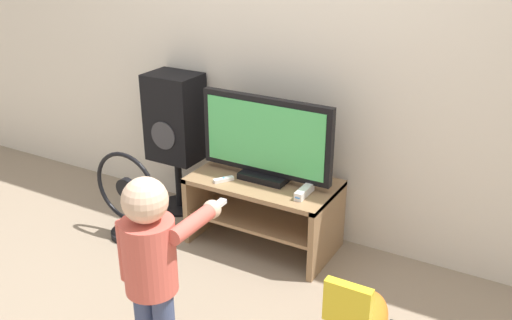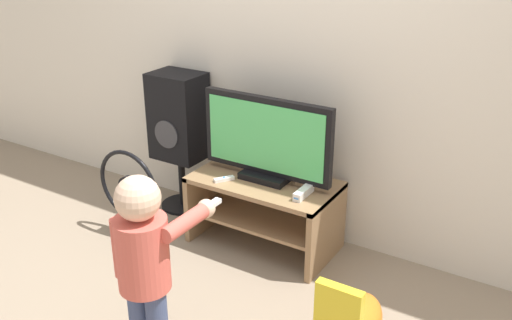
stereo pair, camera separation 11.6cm
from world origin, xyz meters
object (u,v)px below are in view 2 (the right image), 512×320
Objects in this scene: remote_primary at (224,179)px; speaker_tower at (179,120)px; television at (266,140)px; game_console at (304,192)px; floor_fan at (129,198)px; child at (145,254)px.

speaker_tower reaches higher than remote_primary.
television reaches higher than game_console.
television is 0.37m from remote_primary.
television is at bearing 163.26° from game_console.
television is 6.91× the size of remote_primary.
television is 1.02m from floor_fan.
floor_fan is (-0.04, -0.50, -0.40)m from speaker_tower.
television reaches higher than remote_primary.
speaker_tower is 0.64m from floor_fan.
television reaches higher than floor_fan.
speaker_tower is at bearing 169.08° from game_console.
game_console is 0.19× the size of speaker_tower.
remote_primary is at bearing -172.23° from game_console.
remote_primary is 0.67m from speaker_tower.
game_console is 0.32× the size of floor_fan.
child is at bearing -103.01° from game_console.
speaker_tower is (-0.85, 1.30, 0.11)m from child.
child is (-0.25, -1.09, 0.08)m from game_console.
child is at bearing -56.96° from speaker_tower.
television is 0.80m from speaker_tower.
remote_primary is 1.06m from child.
floor_fan is at bearing -155.45° from television.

